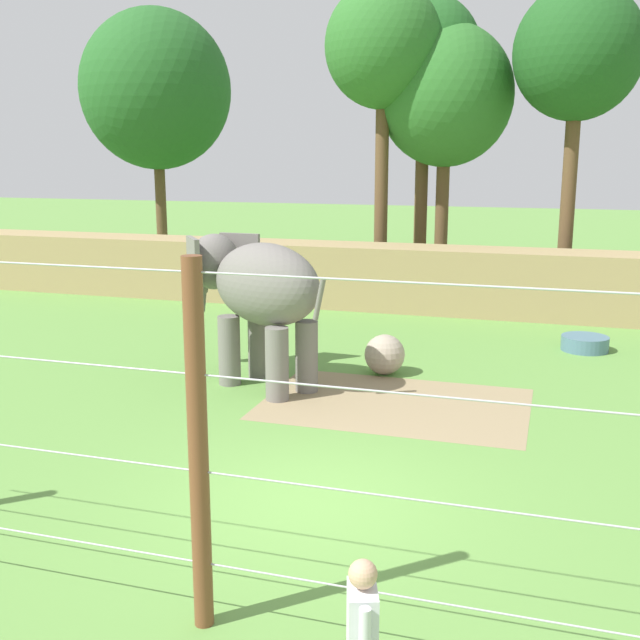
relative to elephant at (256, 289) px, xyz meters
The scene contains 12 objects.
ground_plane 5.87m from the elephant, 60.44° to the right, with size 120.00×120.00×0.00m, color #609342.
dirt_patch 3.56m from the elephant, ahead, with size 4.91×3.37×0.01m, color #937F5B.
embankment_wall 9.04m from the elephant, 72.34° to the left, with size 36.00×1.80×1.90m, color tan.
elephant is the anchor object (origin of this frame).
enrichment_ball 3.15m from the elephant, 32.87° to the left, with size 0.86×0.86×0.86m, color tan.
cable_fence 8.19m from the elephant, 71.04° to the right, with size 12.74×0.19×3.71m.
water_tub 8.28m from the elephant, 37.06° to the left, with size 1.10×1.10×0.35m.
tree_far_left 18.72m from the elephant, 124.59° to the left, with size 6.05×6.05×10.31m.
tree_left_of_centre 13.75m from the elephant, 84.94° to the left, with size 3.69×3.69×9.75m.
tree_behind_wall 13.09m from the elephant, 81.24° to the left, with size 4.41×4.41×8.80m.
tree_right_of_centre 13.76m from the elephant, 62.08° to the left, with size 3.82×3.82×9.56m.
tree_far_right 12.61m from the elephant, 90.02° to the left, with size 3.77×3.77×9.95m.
Camera 1 is at (2.93, -9.13, 4.61)m, focal length 42.98 mm.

